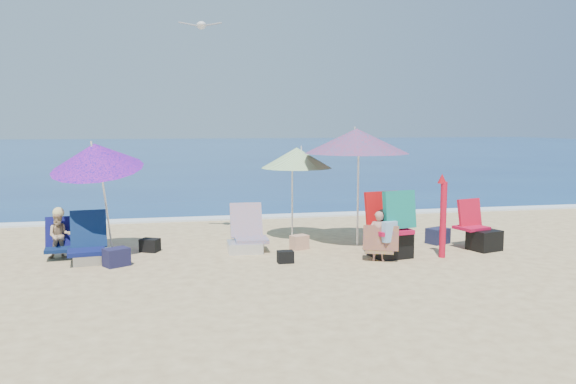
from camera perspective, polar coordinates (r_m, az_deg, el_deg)
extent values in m
plane|color=#D8BC84|center=(9.04, 3.19, -7.63)|extent=(120.00, 120.00, 0.00)
cube|color=navy|center=(53.55, -9.41, 4.18)|extent=(120.00, 80.00, 0.12)
cube|color=white|center=(13.92, -2.26, -2.45)|extent=(120.00, 0.50, 0.04)
cylinder|color=white|center=(10.68, 6.96, 0.07)|extent=(0.04, 0.04, 2.02)
cone|color=red|center=(10.60, 6.83, 5.06)|extent=(2.27, 2.27, 0.45)
cylinder|color=silver|center=(10.58, 6.64, 6.15)|extent=(0.04, 0.04, 0.12)
cylinder|color=white|center=(11.11, 0.42, -0.54)|extent=(0.04, 0.04, 1.67)
cone|color=#3D9416|center=(11.04, 0.86, 3.41)|extent=(1.81, 1.81, 0.40)
cylinder|color=white|center=(11.04, 1.34, 4.32)|extent=(0.03, 0.03, 0.11)
cylinder|color=white|center=(10.44, -17.64, -1.07)|extent=(0.16, 0.45, 1.72)
cone|color=#C21BAF|center=(10.13, -18.53, 3.40)|extent=(1.91, 1.96, 0.80)
cylinder|color=white|center=(10.04, -18.92, 4.47)|extent=(0.04, 0.06, 0.12)
cylinder|color=red|center=(10.01, 15.14, -2.68)|extent=(0.11, 0.11, 1.29)
cone|color=#AA0C14|center=(9.94, 15.05, 1.31)|extent=(0.16, 0.16, 0.16)
cube|color=#0D164D|center=(9.83, -19.39, -5.60)|extent=(0.63, 0.57, 0.07)
cube|color=#0C2045|center=(10.11, -19.19, -3.48)|extent=(0.61, 0.40, 0.61)
cube|color=silver|center=(9.94, -18.82, -6.11)|extent=(0.66, 0.60, 0.18)
cube|color=#CB6047|center=(10.22, -3.65, -4.76)|extent=(0.59, 0.52, 0.07)
cube|color=#EA7A52|center=(10.43, -4.18, -2.80)|extent=(0.59, 0.35, 0.61)
cube|color=silver|center=(10.20, -4.31, -5.45)|extent=(0.61, 0.55, 0.18)
cube|color=#B70D31|center=(10.90, 17.74, -3.40)|extent=(0.62, 0.58, 0.05)
cube|color=red|center=(10.99, 17.57, -1.97)|extent=(0.53, 0.28, 0.51)
cube|color=black|center=(10.88, 18.91, -4.54)|extent=(0.60, 0.56, 0.36)
cube|color=#BB0D34|center=(9.78, 10.06, -3.80)|extent=(0.71, 0.66, 0.07)
cube|color=red|center=(10.01, 9.32, -1.73)|extent=(0.65, 0.28, 0.63)
cube|color=black|center=(9.93, 10.10, -5.09)|extent=(0.69, 0.63, 0.45)
cube|color=#0A8867|center=(9.67, 10.99, -1.72)|extent=(0.59, 0.29, 0.64)
cube|color=#85AED5|center=(9.51, 10.05, -3.90)|extent=(0.27, 0.19, 0.34)
imported|color=tan|center=(9.56, 8.96, -4.35)|extent=(0.36, 0.30, 0.83)
cube|color=#441075|center=(9.71, 9.09, -5.69)|extent=(0.59, 0.56, 0.06)
cube|color=#3A0E66|center=(9.56, 9.21, -4.52)|extent=(0.61, 0.41, 0.42)
sphere|color=black|center=(9.65, 9.35, -2.30)|extent=(0.20, 0.20, 0.20)
imported|color=tan|center=(10.38, -21.73, -4.04)|extent=(0.41, 0.33, 0.77)
cube|color=#0C1C43|center=(10.34, -21.71, -5.31)|extent=(0.51, 0.46, 0.06)
cube|color=#0D0F4A|center=(10.55, -21.69, -3.68)|extent=(0.50, 0.32, 0.50)
sphere|color=#D9CE7D|center=(10.37, -21.83, -1.92)|extent=(0.19, 0.19, 0.19)
cube|color=#1B1A3A|center=(9.57, -16.67, -6.22)|extent=(0.45, 0.42, 0.29)
cube|color=black|center=(10.48, -13.54, -5.16)|extent=(0.39, 0.35, 0.23)
cube|color=tan|center=(10.39, 1.13, -5.00)|extent=(0.36, 0.31, 0.26)
cube|color=#1A1F3B|center=(11.24, 14.65, -4.23)|extent=(0.47, 0.42, 0.29)
cube|color=black|center=(9.39, -0.26, -6.45)|extent=(0.26, 0.18, 0.20)
ellipsoid|color=silver|center=(11.05, -8.60, 16.03)|extent=(0.23, 0.38, 0.14)
cube|color=#999BA2|center=(11.07, -9.84, 16.10)|extent=(0.37, 0.15, 0.08)
cube|color=#909398|center=(11.03, -7.54, 16.17)|extent=(0.37, 0.15, 0.08)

